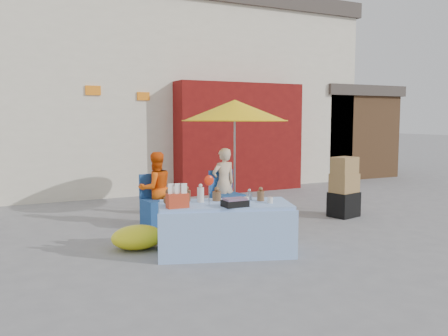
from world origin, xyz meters
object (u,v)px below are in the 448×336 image
chair_left (158,211)px  vendor_beige (223,183)px  vendor_orange (156,189)px  box_stack (344,189)px  umbrella (235,111)px  market_table (225,227)px  chair_right (227,205)px

chair_left → vendor_beige: bearing=0.3°
vendor_orange → box_stack: vendor_orange is taller
vendor_beige → umbrella: size_ratio=0.59×
market_table → chair_right: size_ratio=2.24×
chair_right → chair_left: bearing=174.2°
market_table → vendor_beige: size_ratio=1.53×
vendor_orange → vendor_beige: bearing=174.2°
vendor_orange → umbrella: bearing=179.7°
vendor_orange → vendor_beige: vendor_beige is taller
market_table → chair_left: bearing=117.6°
vendor_orange → umbrella: size_ratio=0.58×
market_table → box_stack: bearing=39.9°
chair_right → vendor_beige: 0.39m
market_table → vendor_orange: (-0.27, 1.99, 0.26)m
market_table → box_stack: size_ratio=1.77×
chair_left → chair_right: (1.25, 0.00, 0.00)m
vendor_beige → umbrella: 1.31m
market_table → umbrella: bearing=78.4°
vendor_orange → box_stack: (3.23, -0.88, -0.11)m
market_table → vendor_beige: 2.24m
chair_left → vendor_orange: bearing=83.5°
umbrella → vendor_orange: bearing=-174.5°
market_table → chair_left: size_ratio=2.24×
chair_left → vendor_beige: (1.25, 0.13, 0.36)m
vendor_beige → chair_right: bearing=83.5°
vendor_beige → box_stack: bearing=150.3°
chair_right → box_stack: (1.98, -0.74, 0.24)m
chair_right → box_stack: bearing=-26.4°
chair_right → vendor_orange: 1.30m
chair_left → chair_right: size_ratio=1.00×
box_stack → umbrella: bearing=148.5°
vendor_beige → umbrella: umbrella is taller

